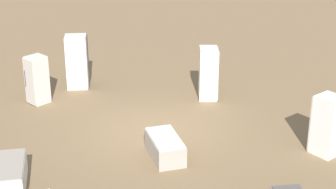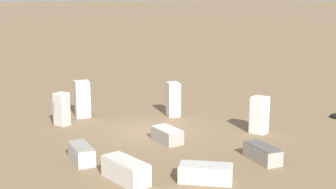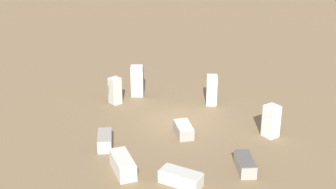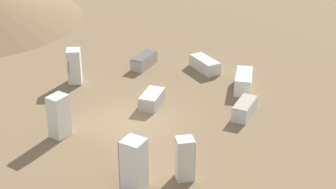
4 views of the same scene
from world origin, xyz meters
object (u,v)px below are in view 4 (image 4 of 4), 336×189
Objects in this scene: discarded_fridge_0 at (144,61)px; discarded_fridge_7 at (152,99)px; discarded_fridge_1 at (243,81)px; discarded_fridge_6 at (74,66)px; discarded_fridge_4 at (205,64)px; discarded_fridge_3 at (59,116)px; discarded_fridge_8 at (134,164)px; discarded_fridge_5 at (244,109)px; discarded_fridge_2 at (185,159)px.

discarded_fridge_7 reaches higher than discarded_fridge_0.
discarded_fridge_6 reaches higher than discarded_fridge_1.
discarded_fridge_0 is 0.90× the size of discarded_fridge_1.
discarded_fridge_1 is 2.75m from discarded_fridge_4.
discarded_fridge_0 is 4.39m from discarded_fridge_7.
discarded_fridge_0 is 7.70m from discarded_fridge_3.
discarded_fridge_0 is at bearing 30.01° from discarded_fridge_8.
discarded_fridge_6 reaches higher than discarded_fridge_5.
discarded_fridge_0 is 5.48m from discarded_fridge_1.
discarded_fridge_4 is at bearing 138.54° from discarded_fridge_1.
discarded_fridge_7 is 0.81× the size of discarded_fridge_8.
discarded_fridge_4 is at bearing -8.55° from discarded_fridge_3.
discarded_fridge_1 is at bearing 171.31° from discarded_fridge_6.
discarded_fridge_6 reaches higher than discarded_fridge_0.
discarded_fridge_5 is 1.11× the size of discarded_fridge_7.
discarded_fridge_1 is 7.96m from discarded_fridge_2.
discarded_fridge_3 is at bearing 54.32° from discarded_fridge_7.
discarded_fridge_5 is 0.90× the size of discarded_fridge_8.
discarded_fridge_4 is (0.31, -3.12, 0.00)m from discarded_fridge_0.
discarded_fridge_0 is at bearing -24.46° from discarded_fridge_5.
discarded_fridge_3 reaches higher than discarded_fridge_4.
discarded_fridge_2 reaches higher than discarded_fridge_1.
discarded_fridge_4 is 1.18× the size of discarded_fridge_7.
discarded_fridge_5 is (-3.99, -5.71, 0.02)m from discarded_fridge_0.
discarded_fridge_1 reaches higher than discarded_fridge_0.
discarded_fridge_1 is at bearing -139.68° from discarded_fridge_7.
discarded_fridge_2 reaches higher than discarded_fridge_5.
discarded_fridge_2 is 5.80m from discarded_fridge_3.
discarded_fridge_3 is 0.94× the size of discarded_fridge_8.
discarded_fridge_0 is at bearing -64.83° from discarded_fridge_7.
discarded_fridge_1 reaches higher than discarded_fridge_4.
discarded_fridge_7 is (5.14, 2.67, -0.51)m from discarded_fridge_2.
discarded_fridge_8 is at bearing 42.61° from discarded_fridge_4.
discarded_fridge_4 is 10.53m from discarded_fridge_8.
discarded_fridge_6 is (4.83, 1.38, -0.05)m from discarded_fridge_3.
discarded_fridge_7 is at bearing 25.42° from discarded_fridge_8.
discarded_fridge_4 is at bearing -48.48° from discarded_fridge_5.
discarded_fridge_2 is at bearing -43.37° from discarded_fridge_8.
discarded_fridge_7 is at bearing 143.83° from discarded_fridge_6.
discarded_fridge_0 is 1.05× the size of discarded_fridge_6.
discarded_fridge_4 is 0.96× the size of discarded_fridge_8.
discarded_fridge_8 is (-7.46, -5.35, 0.10)m from discarded_fridge_6.
discarded_fridge_6 is 9.18m from discarded_fridge_8.
discarded_fridge_5 is at bearing 76.07° from discarded_fridge_4.
discarded_fridge_7 is (-4.40, 1.54, -0.00)m from discarded_fridge_4.
discarded_fridge_1 is 1.04× the size of discarded_fridge_8.
discarded_fridge_8 is (-10.50, 0.45, 0.65)m from discarded_fridge_4.
discarded_fridge_7 is (3.48, -2.88, -0.60)m from discarded_fridge_3.
discarded_fridge_6 is at bearing 36.70° from discarded_fridge_3.
discarded_fridge_4 is (1.66, 2.19, -0.08)m from discarded_fridge_1.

